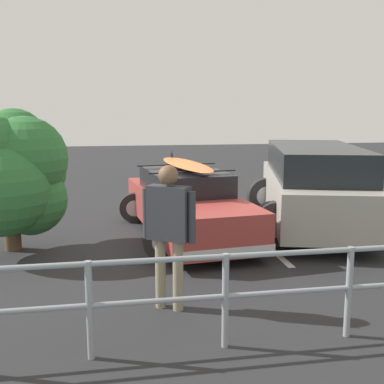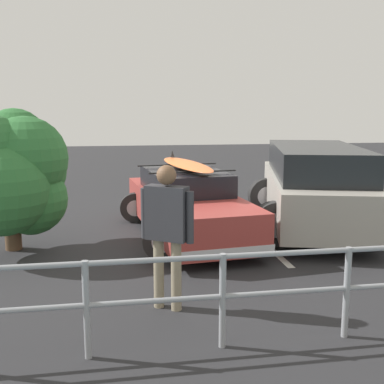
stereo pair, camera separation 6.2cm
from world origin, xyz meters
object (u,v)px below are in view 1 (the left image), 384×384
Objects in this scene: bush_near_left at (14,169)px; sedan_car at (187,204)px; suv_car at (314,185)px; person_bystander at (169,224)px.

sedan_car is at bearing -168.38° from bush_near_left.
sedan_car is 1.87× the size of bush_near_left.
suv_car is at bearing -176.79° from sedan_car.
suv_car is (-2.64, -0.15, 0.27)m from sedan_car.
sedan_car is 0.90× the size of suv_car.
suv_car is 4.90m from person_bystander.
suv_car is 2.84× the size of person_bystander.
sedan_car is 2.57× the size of person_bystander.
person_bystander is at bearing 129.19° from bush_near_left.
suv_car is 2.07× the size of bush_near_left.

